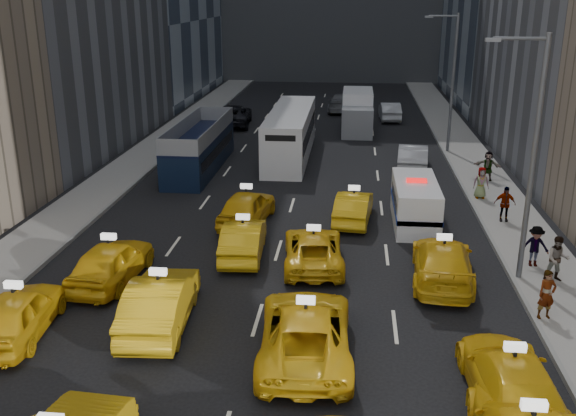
# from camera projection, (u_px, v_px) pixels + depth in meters

# --- Properties ---
(sidewalk_west) EXTENTS (3.00, 90.00, 0.15)m
(sidewalk_west) POSITION_uv_depth(u_px,v_px,m) (125.00, 172.00, 38.17)
(sidewalk_west) COLOR gray
(sidewalk_west) RESTS_ON ground
(sidewalk_east) EXTENTS (3.00, 90.00, 0.15)m
(sidewalk_east) POSITION_uv_depth(u_px,v_px,m) (485.00, 182.00, 36.17)
(sidewalk_east) COLOR gray
(sidewalk_east) RESTS_ON ground
(curb_west) EXTENTS (0.15, 90.00, 0.18)m
(curb_west) POSITION_uv_depth(u_px,v_px,m) (148.00, 172.00, 38.03)
(curb_west) COLOR slate
(curb_west) RESTS_ON ground
(curb_east) EXTENTS (0.15, 90.00, 0.18)m
(curb_east) POSITION_uv_depth(u_px,v_px,m) (459.00, 181.00, 36.30)
(curb_east) COLOR slate
(curb_east) RESTS_ON ground
(streetlight_near) EXTENTS (2.15, 0.22, 9.00)m
(streetlight_near) POSITION_uv_depth(u_px,v_px,m) (531.00, 153.00, 22.49)
(streetlight_near) COLOR #595B60
(streetlight_near) RESTS_ON ground
(streetlight_far) EXTENTS (2.15, 0.22, 9.00)m
(streetlight_far) POSITION_uv_depth(u_px,v_px,m) (451.00, 79.00, 41.33)
(streetlight_far) COLOR #595B60
(streetlight_far) RESTS_ON ground
(taxi_8) EXTENTS (2.24, 4.67, 1.54)m
(taxi_8) POSITION_uv_depth(u_px,v_px,m) (18.00, 314.00, 19.97)
(taxi_8) COLOR gold
(taxi_8) RESTS_ON ground
(taxi_9) EXTENTS (2.13, 5.19, 1.67)m
(taxi_9) POSITION_uv_depth(u_px,v_px,m) (160.00, 302.00, 20.57)
(taxi_9) COLOR gold
(taxi_9) RESTS_ON ground
(taxi_10) EXTENTS (2.97, 5.89, 1.60)m
(taxi_10) POSITION_uv_depth(u_px,v_px,m) (305.00, 331.00, 18.88)
(taxi_10) COLOR gold
(taxi_10) RESTS_ON ground
(taxi_11) EXTENTS (2.31, 5.21, 1.49)m
(taxi_11) POSITION_uv_depth(u_px,v_px,m) (511.00, 379.00, 16.63)
(taxi_11) COLOR gold
(taxi_11) RESTS_ON ground
(taxi_12) EXTENTS (2.21, 4.79, 1.59)m
(taxi_12) POSITION_uv_depth(u_px,v_px,m) (111.00, 262.00, 23.69)
(taxi_12) COLOR gold
(taxi_12) RESTS_ON ground
(taxi_13) EXTENTS (1.83, 4.57, 1.48)m
(taxi_13) POSITION_uv_depth(u_px,v_px,m) (243.00, 239.00, 26.04)
(taxi_13) COLOR gold
(taxi_13) RESTS_ON ground
(taxi_14) EXTENTS (2.66, 5.04, 1.35)m
(taxi_14) POSITION_uv_depth(u_px,v_px,m) (313.00, 249.00, 25.20)
(taxi_14) COLOR gold
(taxi_14) RESTS_ON ground
(taxi_15) EXTENTS (2.60, 5.48, 1.55)m
(taxi_15) POSITION_uv_depth(u_px,v_px,m) (442.00, 262.00, 23.75)
(taxi_15) COLOR gold
(taxi_15) RESTS_ON ground
(taxi_16) EXTENTS (2.43, 4.85, 1.59)m
(taxi_16) POSITION_uv_depth(u_px,v_px,m) (247.00, 207.00, 29.71)
(taxi_16) COLOR gold
(taxi_16) RESTS_ON ground
(taxi_17) EXTENTS (1.94, 4.50, 1.44)m
(taxi_17) POSITION_uv_depth(u_px,v_px,m) (354.00, 207.00, 29.95)
(taxi_17) COLOR gold
(taxi_17) RESTS_ON ground
(nypd_van) EXTENTS (2.05, 5.07, 2.16)m
(nypd_van) POSITION_uv_depth(u_px,v_px,m) (415.00, 203.00, 29.63)
(nypd_van) COLOR silver
(nypd_van) RESTS_ON ground
(double_decker) EXTENTS (3.23, 10.15, 2.90)m
(double_decker) POSITION_uv_depth(u_px,v_px,m) (200.00, 146.00, 38.63)
(double_decker) COLOR black
(double_decker) RESTS_ON ground
(city_bus) EXTENTS (2.68, 11.83, 3.04)m
(city_bus) POSITION_uv_depth(u_px,v_px,m) (291.00, 134.00, 41.60)
(city_bus) COLOR silver
(city_bus) RESTS_ON ground
(box_truck) EXTENTS (2.95, 6.83, 3.03)m
(box_truck) POSITION_uv_depth(u_px,v_px,m) (357.00, 112.00, 49.15)
(box_truck) COLOR silver
(box_truck) RESTS_ON ground
(misc_car_0) EXTENTS (2.15, 5.03, 1.61)m
(misc_car_0) POSITION_uv_depth(u_px,v_px,m) (413.00, 157.00, 38.49)
(misc_car_0) COLOR #AFB0B7
(misc_car_0) RESTS_ON ground
(misc_car_1) EXTENTS (3.20, 6.10, 1.64)m
(misc_car_1) POSITION_uv_depth(u_px,v_px,m) (233.00, 115.00, 51.49)
(misc_car_1) COLOR black
(misc_car_1) RESTS_ON ground
(misc_car_2) EXTENTS (2.48, 5.57, 1.59)m
(misc_car_2) POSITION_uv_depth(u_px,v_px,m) (342.00, 103.00, 57.47)
(misc_car_2) COLOR slate
(misc_car_2) RESTS_ON ground
(misc_car_3) EXTENTS (2.34, 4.73, 1.55)m
(misc_car_3) POSITION_uv_depth(u_px,v_px,m) (296.00, 107.00, 55.26)
(misc_car_3) COLOR black
(misc_car_3) RESTS_ON ground
(misc_car_4) EXTENTS (1.78, 4.63, 1.51)m
(misc_car_4) POSITION_uv_depth(u_px,v_px,m) (390.00, 111.00, 53.59)
(misc_car_4) COLOR #ACAFB4
(misc_car_4) RESTS_ON ground
(pedestrian_0) EXTENTS (0.70, 0.56, 1.67)m
(pedestrian_0) POSITION_uv_depth(u_px,v_px,m) (547.00, 295.00, 20.74)
(pedestrian_0) COLOR gray
(pedestrian_0) RESTS_ON sidewalk_east
(pedestrian_1) EXTENTS (0.87, 0.52, 1.72)m
(pedestrian_1) POSITION_uv_depth(u_px,v_px,m) (558.00, 259.00, 23.42)
(pedestrian_1) COLOR gray
(pedestrian_1) RESTS_ON sidewalk_east
(pedestrian_2) EXTENTS (1.05, 0.44, 1.63)m
(pedestrian_2) POSITION_uv_depth(u_px,v_px,m) (535.00, 246.00, 24.71)
(pedestrian_2) COLOR gray
(pedestrian_2) RESTS_ON sidewalk_east
(pedestrian_3) EXTENTS (1.00, 0.49, 1.66)m
(pedestrian_3) POSITION_uv_depth(u_px,v_px,m) (505.00, 204.00, 29.58)
(pedestrian_3) COLOR gray
(pedestrian_3) RESTS_ON sidewalk_east
(pedestrian_4) EXTENTS (0.80, 0.44, 1.63)m
(pedestrian_4) POSITION_uv_depth(u_px,v_px,m) (481.00, 183.00, 32.89)
(pedestrian_4) COLOR gray
(pedestrian_4) RESTS_ON sidewalk_east
(pedestrian_5) EXTENTS (1.58, 0.98, 1.65)m
(pedestrian_5) POSITION_uv_depth(u_px,v_px,m) (488.00, 166.00, 36.01)
(pedestrian_5) COLOR gray
(pedestrian_5) RESTS_ON sidewalk_east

